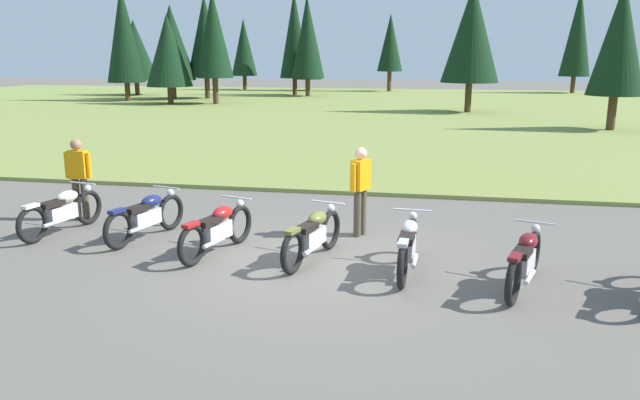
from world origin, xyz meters
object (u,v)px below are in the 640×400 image
(motorcycle_olive, at_px, (313,235))
(rider_in_hivis_vest, at_px, (360,186))
(motorcycle_maroon, at_px, (525,260))
(motorcycle_red, at_px, (218,229))
(rider_checking_bike, at_px, (79,175))
(motorcycle_silver, at_px, (408,245))
(motorcycle_cream, at_px, (62,211))
(motorcycle_navy, at_px, (146,216))

(motorcycle_olive, distance_m, rider_in_hivis_vest, 1.76)
(motorcycle_maroon, bearing_deg, motorcycle_red, 171.78)
(rider_checking_bike, height_order, rider_in_hivis_vest, same)
(motorcycle_silver, xyz_separation_m, motorcycle_maroon, (1.70, -0.38, 0.00))
(motorcycle_cream, height_order, motorcycle_silver, same)
(motorcycle_cream, xyz_separation_m, motorcycle_silver, (6.55, -0.95, 0.00))
(motorcycle_olive, xyz_separation_m, rider_checking_bike, (-5.17, 1.60, 0.51))
(motorcycle_silver, height_order, rider_in_hivis_vest, rider_in_hivis_vest)
(motorcycle_cream, relative_size, motorcycle_olive, 1.01)
(motorcycle_navy, xyz_separation_m, rider_in_hivis_vest, (3.83, 0.95, 0.51))
(motorcycle_navy, relative_size, motorcycle_maroon, 1.01)
(motorcycle_cream, bearing_deg, motorcycle_olive, -7.67)
(rider_checking_bike, xyz_separation_m, rider_in_hivis_vest, (5.74, -0.02, 0.00))
(motorcycle_navy, distance_m, rider_in_hivis_vest, 3.98)
(rider_in_hivis_vest, bearing_deg, motorcycle_maroon, -39.97)
(motorcycle_red, bearing_deg, rider_in_hivis_vest, 34.43)
(motorcycle_red, xyz_separation_m, motorcycle_olive, (1.66, -0.05, 0.00))
(motorcycle_cream, bearing_deg, motorcycle_maroon, -9.21)
(motorcycle_cream, bearing_deg, motorcycle_navy, -1.42)
(motorcycle_silver, distance_m, rider_checking_bike, 7.01)
(motorcycle_navy, bearing_deg, rider_in_hivis_vest, 13.97)
(motorcycle_red, xyz_separation_m, rider_in_hivis_vest, (2.24, 1.54, 0.51))
(motorcycle_red, height_order, motorcycle_olive, same)
(motorcycle_red, height_order, motorcycle_maroon, same)
(motorcycle_cream, bearing_deg, rider_checking_bike, 100.70)
(motorcycle_cream, height_order, motorcycle_maroon, same)
(motorcycle_red, relative_size, rider_in_hivis_vest, 1.23)
(motorcycle_olive, bearing_deg, motorcycle_maroon, -11.55)
(motorcycle_maroon, bearing_deg, rider_in_hivis_vest, 140.03)
(motorcycle_maroon, bearing_deg, rider_checking_bike, 164.92)
(motorcycle_navy, bearing_deg, motorcycle_olive, -10.94)
(motorcycle_silver, bearing_deg, motorcycle_maroon, -12.79)
(motorcycle_silver, distance_m, rider_in_hivis_vest, 2.17)
(motorcycle_silver, bearing_deg, motorcycle_olive, 169.80)
(motorcycle_cream, distance_m, motorcycle_olive, 5.04)
(motorcycle_navy, height_order, rider_in_hivis_vest, rider_in_hivis_vest)
(motorcycle_maroon, bearing_deg, motorcycle_navy, 168.75)
(motorcycle_silver, bearing_deg, rider_checking_bike, 164.35)
(motorcycle_silver, bearing_deg, motorcycle_navy, 169.30)
(motorcycle_cream, xyz_separation_m, motorcycle_olive, (4.99, -0.67, 0.00))
(motorcycle_olive, bearing_deg, motorcycle_silver, -10.20)
(motorcycle_red, bearing_deg, motorcycle_cream, 169.33)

